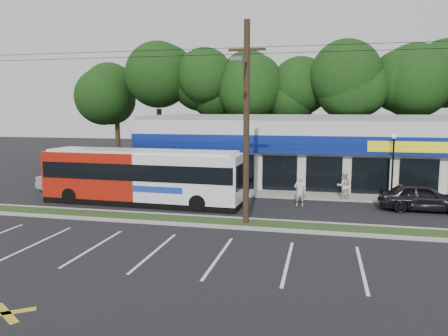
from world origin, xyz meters
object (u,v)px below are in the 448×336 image
utility_pole (243,117)px  car_dark (422,197)px  pedestrian_b (344,186)px  lamp_post (393,159)px  car_silver (69,182)px  metrobus (142,175)px  pedestrian_a (300,191)px

utility_pole → car_dark: size_ratio=10.66×
pedestrian_b → lamp_post: bearing=-178.6°
car_dark → car_silver: size_ratio=1.03×
metrobus → car_dark: bearing=8.2°
car_dark → lamp_post: bearing=26.8°
car_silver → pedestrian_a: 15.97m
car_silver → pedestrian_b: (18.61, 1.48, 0.17)m
utility_pole → lamp_post: (8.17, 7.87, -2.74)m
lamp_post → metrobus: bearing=-164.1°
metrobus → car_silver: metrobus is taller
car_dark → utility_pole: bearing=119.5°
car_silver → pedestrian_a: (15.94, -0.80, 0.16)m
utility_pole → pedestrian_b: size_ratio=26.94×
lamp_post → pedestrian_a: (-5.60, -2.80, -1.76)m
utility_pole → pedestrian_b: bearing=54.5°
lamp_post → car_silver: (-21.55, -2.00, -1.92)m
car_silver → car_dark: bearing=-84.0°
pedestrian_b → car_silver: bearing=-4.3°
metrobus → car_silver: bearing=162.5°
lamp_post → pedestrian_b: 3.45m
metrobus → car_dark: (16.33, 1.77, -0.96)m
lamp_post → car_silver: lamp_post is taller
lamp_post → car_silver: size_ratio=0.93×
utility_pole → lamp_post: 11.67m
metrobus → pedestrian_b: metrobus is taller
pedestrian_a → pedestrian_b: bearing=-150.6°
metrobus → car_silver: (-6.50, 2.30, -1.01)m
lamp_post → pedestrian_b: size_ratio=2.29×
utility_pole → pedestrian_b: utility_pole is taller
metrobus → car_dark: 16.46m
metrobus → pedestrian_a: bearing=11.0°
pedestrian_b → pedestrian_a: bearing=31.6°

